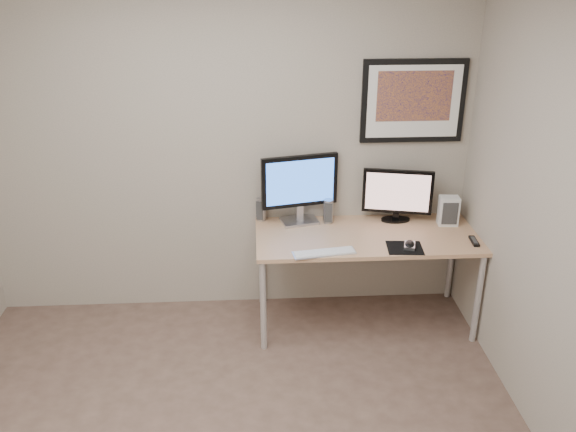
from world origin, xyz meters
The scene contains 12 objects.
room centered at (0.00, 0.45, 1.64)m, with size 3.60×3.60×3.60m.
desk centered at (1.00, 1.35, 0.66)m, with size 1.60×0.70×0.73m.
framed_art centered at (1.35, 1.68, 1.62)m, with size 0.75×0.04×0.60m.
monitor_large centered at (0.53, 1.60, 1.02)m, with size 0.57×0.24×0.52m.
monitor_tv centered at (1.26, 1.58, 0.95)m, with size 0.51×0.16×0.41m.
speaker_left centered at (0.25, 1.65, 0.82)m, with size 0.07×0.07×0.18m, color #A8A7AC.
speaker_right centered at (0.75, 1.58, 0.82)m, with size 0.07×0.07×0.18m, color #A8A7AC.
keyboard centered at (0.66, 1.07, 0.74)m, with size 0.43×0.11×0.01m, color silver.
mousepad centered at (1.22, 1.12, 0.73)m, with size 0.24×0.22×0.00m, color black.
mouse centered at (1.26, 1.12, 0.75)m, with size 0.07×0.12×0.04m, color black.
remote centered at (1.73, 1.18, 0.74)m, with size 0.04×0.16×0.02m, color black.
fan_unit centered at (1.63, 1.49, 0.84)m, with size 0.14×0.10×0.22m, color silver.
Camera 1 is at (0.20, -2.58, 2.62)m, focal length 38.00 mm.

